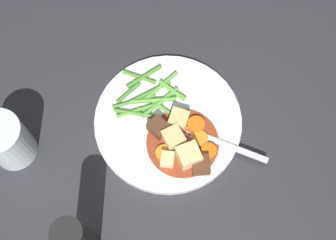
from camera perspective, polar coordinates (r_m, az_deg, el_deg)
ground_plane at (r=0.74m, az=0.00°, el=-0.42°), size 3.00×3.00×0.00m
dinner_plate at (r=0.73m, az=0.00°, el=-0.21°), size 0.25×0.25×0.01m
stew_sauce at (r=0.71m, az=1.97°, el=-3.03°), size 0.12×0.12×0.00m
carrot_slice_0 at (r=0.71m, az=4.22°, el=-2.53°), size 0.03×0.03×0.01m
carrot_slice_1 at (r=0.70m, az=-0.57°, el=-4.44°), size 0.04×0.04×0.01m
carrot_slice_2 at (r=0.72m, az=3.76°, el=-0.64°), size 0.04×0.04×0.01m
carrot_slice_3 at (r=0.71m, az=0.68°, el=-1.45°), size 0.03×0.03×0.01m
carrot_slice_4 at (r=0.71m, az=5.45°, el=-4.11°), size 0.03×0.03×0.01m
potato_chunk_0 at (r=0.70m, az=0.88°, el=-2.42°), size 0.04×0.04×0.03m
potato_chunk_1 at (r=0.71m, az=1.45°, el=0.04°), size 0.04×0.04×0.03m
potato_chunk_2 at (r=0.69m, az=2.78°, el=-4.75°), size 0.04×0.04×0.03m
potato_chunk_3 at (r=0.69m, az=-0.08°, el=-5.32°), size 0.03×0.03×0.02m
meat_chunk_0 at (r=0.69m, az=4.37°, el=-6.01°), size 0.03×0.03×0.02m
meat_chunk_1 at (r=0.71m, az=-1.29°, el=-1.02°), size 0.04×0.04×0.03m
green_bean_0 at (r=0.75m, az=-5.30°, el=3.66°), size 0.03×0.05×0.01m
green_bean_1 at (r=0.73m, az=-4.21°, el=0.88°), size 0.04×0.08×0.01m
green_bean_2 at (r=0.74m, az=-1.11°, el=2.37°), size 0.04×0.07×0.01m
green_bean_3 at (r=0.73m, az=-3.79°, el=1.44°), size 0.02×0.08×0.01m
green_bean_4 at (r=0.76m, az=-3.84°, el=5.75°), size 0.04×0.05×0.01m
green_bean_5 at (r=0.74m, az=-2.37°, el=3.78°), size 0.03×0.08×0.01m
green_bean_6 at (r=0.75m, az=-1.07°, el=4.47°), size 0.05×0.07×0.01m
green_bean_7 at (r=0.74m, az=-4.57°, el=2.52°), size 0.01×0.08×0.01m
green_bean_8 at (r=0.74m, az=0.59°, el=4.00°), size 0.05×0.04×0.01m
green_bean_9 at (r=0.74m, az=-1.98°, el=2.68°), size 0.02×0.08×0.01m
green_bean_10 at (r=0.76m, az=-3.20°, el=5.83°), size 0.03×0.07×0.01m
green_bean_11 at (r=0.73m, az=-0.12°, el=1.36°), size 0.05×0.04×0.01m
fork at (r=0.72m, az=6.15°, el=-2.71°), size 0.11×0.15×0.00m
water_glass at (r=0.73m, az=-20.75°, el=-2.61°), size 0.07×0.07×0.09m
pepper_mill at (r=0.63m, az=-11.98°, el=-15.32°), size 0.04×0.04×0.15m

